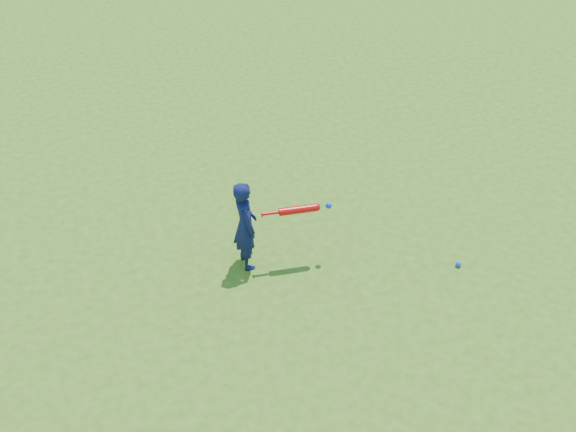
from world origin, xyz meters
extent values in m
plane|color=#386417|center=(0.00, 0.00, 0.00)|extent=(80.00, 80.00, 0.00)
imported|color=#0E1545|center=(0.08, -0.35, 0.57)|extent=(0.31, 0.44, 1.14)
sphere|color=blue|center=(2.48, -1.05, 0.03)|extent=(0.07, 0.07, 0.07)
cylinder|color=red|center=(0.26, -0.41, 0.73)|extent=(0.02, 0.06, 0.06)
cylinder|color=red|center=(0.37, -0.42, 0.73)|extent=(0.21, 0.05, 0.04)
cylinder|color=red|center=(0.68, -0.43, 0.73)|extent=(0.44, 0.11, 0.09)
sphere|color=red|center=(0.90, -0.44, 0.73)|extent=(0.09, 0.09, 0.09)
sphere|color=#0C3ACE|center=(1.04, -0.44, 0.73)|extent=(0.07, 0.07, 0.07)
camera|label=1|loc=(-0.94, -6.12, 4.95)|focal=40.00mm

